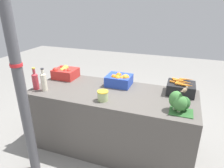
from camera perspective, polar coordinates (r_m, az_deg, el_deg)
ground_plane at (r=2.75m, az=0.00°, el=-16.86°), size 10.00×10.00×0.00m
market_table at (r=2.53m, az=0.00°, el=-10.15°), size 1.93×0.79×0.76m
support_pole at (r=2.01m, az=-25.18°, el=2.00°), size 0.11×0.11×2.22m
apple_crate at (r=2.83m, az=-13.22°, el=3.20°), size 0.30×0.27×0.17m
orange_crate at (r=2.49m, az=2.19°, el=1.28°), size 0.30×0.27×0.17m
carrot_crate at (r=2.41m, az=19.08°, el=-1.03°), size 0.30×0.27×0.16m
broccoli_pile at (r=2.00m, az=18.68°, el=-4.91°), size 0.24×0.19×0.20m
juice_bottle_ruby at (r=2.55m, az=-21.08°, el=0.98°), size 0.07×0.07×0.27m
juice_bottle_cloudy at (r=2.47m, az=-18.92°, el=0.77°), size 0.07×0.07×0.28m
pickle_jar at (r=2.12m, az=-2.65°, el=-3.35°), size 0.12×0.12×0.11m
sparrow_bird at (r=1.96m, az=20.10°, el=-1.55°), size 0.07×0.13×0.05m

